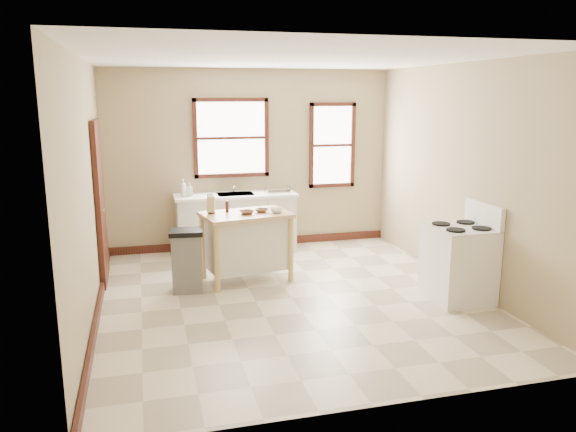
% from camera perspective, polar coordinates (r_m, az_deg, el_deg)
% --- Properties ---
extents(floor, '(5.00, 5.00, 0.00)m').
position_cam_1_polar(floor, '(6.85, 0.36, -8.34)').
color(floor, beige).
rests_on(floor, ground).
extents(ceiling, '(5.00, 5.00, 0.00)m').
position_cam_1_polar(ceiling, '(6.42, 0.39, 15.75)').
color(ceiling, white).
rests_on(ceiling, ground).
extents(wall_back, '(4.50, 0.04, 2.80)m').
position_cam_1_polar(wall_back, '(8.90, -3.83, 5.71)').
color(wall_back, tan).
rests_on(wall_back, ground).
extents(wall_left, '(0.04, 5.00, 2.80)m').
position_cam_1_polar(wall_left, '(6.30, -19.83, 2.32)').
color(wall_left, tan).
rests_on(wall_left, ground).
extents(wall_right, '(0.04, 5.00, 2.80)m').
position_cam_1_polar(wall_right, '(7.39, 17.50, 3.85)').
color(wall_right, tan).
rests_on(wall_right, ground).
extents(window_main, '(1.17, 0.06, 1.22)m').
position_cam_1_polar(window_main, '(8.80, -5.78, 7.89)').
color(window_main, '#36130E').
rests_on(window_main, wall_back).
extents(window_side, '(0.77, 0.06, 1.37)m').
position_cam_1_polar(window_side, '(9.21, 4.51, 7.17)').
color(window_side, '#36130E').
rests_on(window_side, wall_back).
extents(door_left, '(0.06, 0.90, 2.10)m').
position_cam_1_polar(door_left, '(7.63, -18.54, 1.36)').
color(door_left, '#36130E').
rests_on(door_left, ground).
extents(baseboard_back, '(4.50, 0.04, 0.12)m').
position_cam_1_polar(baseboard_back, '(9.12, -3.68, -2.70)').
color(baseboard_back, '#36130E').
rests_on(baseboard_back, ground).
extents(baseboard_left, '(0.04, 5.00, 0.12)m').
position_cam_1_polar(baseboard_left, '(6.64, -18.73, -9.13)').
color(baseboard_left, '#36130E').
rests_on(baseboard_left, ground).
extents(sink_counter, '(1.86, 0.62, 0.92)m').
position_cam_1_polar(sink_counter, '(8.72, -5.31, -0.72)').
color(sink_counter, beige).
rests_on(sink_counter, ground).
extents(faucet, '(0.03, 0.03, 0.22)m').
position_cam_1_polar(faucet, '(8.79, -5.57, 3.16)').
color(faucet, silver).
rests_on(faucet, sink_counter).
extents(soap_bottle_a, '(0.12, 0.12, 0.26)m').
position_cam_1_polar(soap_bottle_a, '(8.49, -10.60, 2.82)').
color(soap_bottle_a, '#B2B2B2').
rests_on(soap_bottle_a, sink_counter).
extents(soap_bottle_b, '(0.09, 0.10, 0.20)m').
position_cam_1_polar(soap_bottle_b, '(8.52, -9.98, 2.67)').
color(soap_bottle_b, '#B2B2B2').
rests_on(soap_bottle_b, sink_counter).
extents(dish_rack, '(0.41, 0.33, 0.10)m').
position_cam_1_polar(dish_rack, '(8.72, -1.11, 2.73)').
color(dish_rack, silver).
rests_on(dish_rack, sink_counter).
extents(kitchen_island, '(1.21, 0.88, 0.90)m').
position_cam_1_polar(kitchen_island, '(7.39, -4.24, -3.13)').
color(kitchen_island, tan).
rests_on(kitchen_island, ground).
extents(knife_block, '(0.12, 0.12, 0.20)m').
position_cam_1_polar(knife_block, '(7.29, -7.83, 1.04)').
color(knife_block, tan).
rests_on(knife_block, kitchen_island).
extents(pepper_grinder, '(0.06, 0.06, 0.15)m').
position_cam_1_polar(pepper_grinder, '(7.34, -6.20, 0.96)').
color(pepper_grinder, '#3C1B10').
rests_on(pepper_grinder, kitchen_island).
extents(bowl_a, '(0.24, 0.24, 0.04)m').
position_cam_1_polar(bowl_a, '(7.22, -4.21, 0.38)').
color(bowl_a, brown).
rests_on(bowl_a, kitchen_island).
extents(bowl_b, '(0.24, 0.24, 0.04)m').
position_cam_1_polar(bowl_b, '(7.33, -2.69, 0.57)').
color(bowl_b, brown).
rests_on(bowl_b, kitchen_island).
extents(bowl_c, '(0.17, 0.17, 0.05)m').
position_cam_1_polar(bowl_c, '(7.28, -1.14, 0.54)').
color(bowl_c, silver).
rests_on(bowl_c, kitchen_island).
extents(trash_bin, '(0.43, 0.37, 0.79)m').
position_cam_1_polar(trash_bin, '(7.08, -10.23, -4.49)').
color(trash_bin, slate).
rests_on(trash_bin, ground).
extents(gas_stove, '(0.72, 0.73, 1.16)m').
position_cam_1_polar(gas_stove, '(6.94, 16.99, -3.55)').
color(gas_stove, white).
rests_on(gas_stove, ground).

